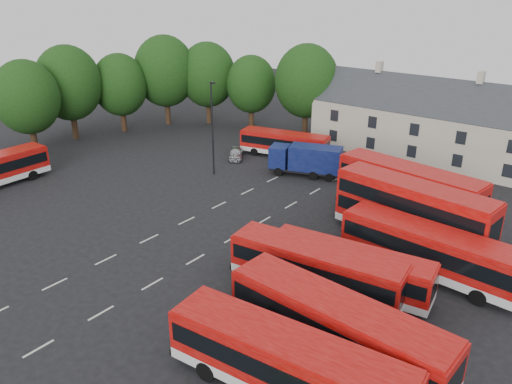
{
  "coord_description": "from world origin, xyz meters",
  "views": [
    {
      "loc": [
        27.58,
        -23.59,
        18.3
      ],
      "look_at": [
        3.95,
        6.32,
        2.2
      ],
      "focal_mm": 35.0,
      "sensor_mm": 36.0,
      "label": 1
    }
  ],
  "objects_px": {
    "bus_dd_south": "(412,210)",
    "silver_car": "(236,153)",
    "lamppost": "(212,126)",
    "box_truck": "(306,159)",
    "bus_row_a": "(287,362)"
  },
  "relations": [
    {
      "from": "bus_dd_south",
      "to": "silver_car",
      "type": "relative_size",
      "value": 3.35
    },
    {
      "from": "bus_dd_south",
      "to": "lamppost",
      "type": "relative_size",
      "value": 1.28
    },
    {
      "from": "bus_dd_south",
      "to": "box_truck",
      "type": "bearing_deg",
      "value": 159.38
    },
    {
      "from": "bus_row_a",
      "to": "bus_dd_south",
      "type": "distance_m",
      "value": 18.15
    },
    {
      "from": "lamppost",
      "to": "silver_car",
      "type": "bearing_deg",
      "value": 105.44
    },
    {
      "from": "lamppost",
      "to": "box_truck",
      "type": "bearing_deg",
      "value": 35.55
    },
    {
      "from": "bus_row_a",
      "to": "box_truck",
      "type": "distance_m",
      "value": 29.71
    },
    {
      "from": "box_truck",
      "to": "silver_car",
      "type": "relative_size",
      "value": 2.09
    },
    {
      "from": "box_truck",
      "to": "lamppost",
      "type": "relative_size",
      "value": 0.8
    },
    {
      "from": "bus_dd_south",
      "to": "box_truck",
      "type": "height_order",
      "value": "bus_dd_south"
    },
    {
      "from": "bus_dd_south",
      "to": "box_truck",
      "type": "distance_m",
      "value": 15.82
    },
    {
      "from": "bus_row_a",
      "to": "bus_dd_south",
      "type": "relative_size",
      "value": 1.01
    },
    {
      "from": "bus_dd_south",
      "to": "lamppost",
      "type": "bearing_deg",
      "value": -177.8
    },
    {
      "from": "silver_car",
      "to": "lamppost",
      "type": "bearing_deg",
      "value": -112.39
    },
    {
      "from": "bus_row_a",
      "to": "box_truck",
      "type": "height_order",
      "value": "bus_row_a"
    }
  ]
}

